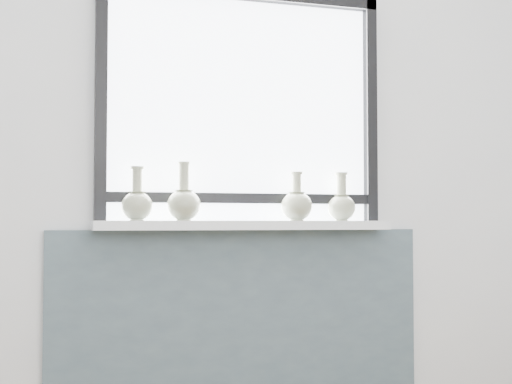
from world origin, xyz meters
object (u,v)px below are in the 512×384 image
object	(u,v)px
vase_c	(297,204)
vase_b	(184,202)
vase_d	(341,205)
windowsill	(246,225)
vase_a	(137,203)

from	to	relation	value
vase_c	vase_b	bearing A→B (deg)	-179.14
vase_b	vase_d	bearing A→B (deg)	2.63
windowsill	vase_b	distance (m)	0.30
windowsill	vase_a	world-z (taller)	vase_a
windowsill	vase_b	xyz separation A→B (m)	(-0.28, -0.03, 0.10)
windowsill	vase_d	distance (m)	0.47
windowsill	vase_a	xyz separation A→B (m)	(-0.48, -0.01, 0.09)
vase_b	vase_d	world-z (taller)	vase_b
vase_c	vase_d	distance (m)	0.23
windowsill	vase_c	bearing A→B (deg)	-5.17
vase_d	vase_c	bearing A→B (deg)	-173.41
vase_b	vase_d	xyz separation A→B (m)	(0.74, 0.03, -0.01)
vase_a	vase_d	xyz separation A→B (m)	(0.94, 0.02, -0.00)
vase_b	vase_c	size ratio (longest dim) A/B	1.15
vase_a	vase_b	distance (m)	0.20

